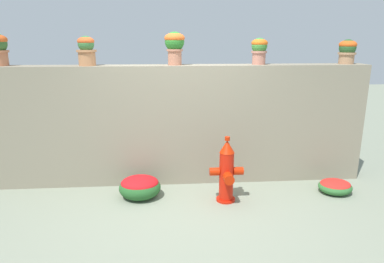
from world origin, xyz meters
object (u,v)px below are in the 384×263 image
(fire_hydrant, at_px, (227,172))
(flower_bush_left, at_px, (140,186))
(potted_plant_3, at_px, (259,49))
(potted_plant_2, at_px, (175,44))
(potted_plant_4, at_px, (347,50))
(flower_bush_right, at_px, (335,186))
(potted_plant_1, at_px, (86,49))

(fire_hydrant, bearing_deg, flower_bush_left, 170.57)
(potted_plant_3, relative_size, flower_bush_left, 0.66)
(potted_plant_2, distance_m, fire_hydrant, 1.98)
(potted_plant_2, xyz_separation_m, potted_plant_4, (2.62, 0.03, -0.09))
(potted_plant_2, height_order, potted_plant_3, potted_plant_2)
(potted_plant_4, relative_size, flower_bush_right, 0.76)
(potted_plant_4, xyz_separation_m, flower_bush_left, (-3.15, -0.62, -1.86))
(potted_plant_1, xyz_separation_m, flower_bush_left, (0.72, -0.57, -1.88))
(potted_plant_1, distance_m, flower_bush_right, 4.11)
(potted_plant_2, height_order, flower_bush_right, potted_plant_2)
(potted_plant_2, bearing_deg, fire_hydrant, -49.60)
(fire_hydrant, distance_m, flower_bush_left, 1.24)
(fire_hydrant, distance_m, flower_bush_right, 1.68)
(potted_plant_4, bearing_deg, potted_plant_1, -179.26)
(potted_plant_4, relative_size, fire_hydrant, 0.40)
(potted_plant_1, bearing_deg, potted_plant_2, 0.77)
(flower_bush_left, distance_m, flower_bush_right, 2.84)
(potted_plant_1, bearing_deg, potted_plant_4, 0.74)
(potted_plant_1, xyz_separation_m, potted_plant_2, (1.25, 0.02, 0.07))
(fire_hydrant, bearing_deg, potted_plant_3, 53.96)
(potted_plant_2, distance_m, flower_bush_left, 2.10)
(potted_plant_1, bearing_deg, fire_hydrant, -21.78)
(potted_plant_4, height_order, flower_bush_left, potted_plant_4)
(fire_hydrant, relative_size, flower_bush_left, 1.57)
(flower_bush_right, bearing_deg, fire_hydrant, -175.27)
(potted_plant_3, relative_size, flower_bush_right, 0.80)
(potted_plant_1, bearing_deg, potted_plant_3, 0.90)
(potted_plant_4, xyz_separation_m, flower_bush_right, (-0.31, -0.68, -1.92))
(potted_plant_1, bearing_deg, flower_bush_left, -38.27)
(potted_plant_2, relative_size, fire_hydrant, 0.51)
(potted_plant_1, xyz_separation_m, fire_hydrant, (1.92, -0.77, -1.62))
(potted_plant_1, distance_m, flower_bush_left, 2.09)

